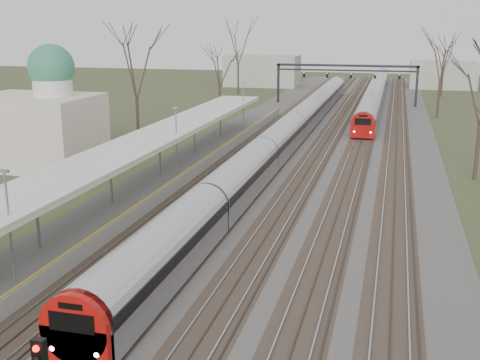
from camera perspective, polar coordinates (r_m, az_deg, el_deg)
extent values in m
cube|color=#474442|center=(63.26, 7.34, 3.69)|extent=(24.00, 160.00, 0.10)
cube|color=#4C3828|center=(64.25, 2.02, 4.01)|extent=(2.60, 160.00, 0.06)
cube|color=gray|center=(64.39, 1.39, 4.10)|extent=(0.07, 160.00, 0.12)
cube|color=gray|center=(64.09, 2.64, 4.04)|extent=(0.07, 160.00, 0.12)
cube|color=#4C3828|center=(63.60, 5.10, 3.85)|extent=(2.60, 160.00, 0.06)
cube|color=gray|center=(63.70, 4.47, 3.95)|extent=(0.07, 160.00, 0.12)
cube|color=gray|center=(63.47, 5.74, 3.88)|extent=(0.07, 160.00, 0.12)
cube|color=#4C3828|center=(63.14, 8.24, 3.68)|extent=(2.60, 160.00, 0.06)
cube|color=gray|center=(63.20, 7.60, 3.78)|extent=(0.07, 160.00, 0.12)
cube|color=gray|center=(63.05, 8.89, 3.71)|extent=(0.07, 160.00, 0.12)
cube|color=#4C3828|center=(62.86, 11.42, 3.50)|extent=(2.60, 160.00, 0.06)
cube|color=gray|center=(62.89, 10.77, 3.60)|extent=(0.07, 160.00, 0.12)
cube|color=gray|center=(62.82, 12.07, 3.52)|extent=(0.07, 160.00, 0.12)
cube|color=#4C3828|center=(62.79, 14.61, 3.30)|extent=(2.60, 160.00, 0.06)
cube|color=gray|center=(62.78, 13.96, 3.40)|extent=(0.07, 160.00, 0.12)
cube|color=gray|center=(62.78, 15.27, 3.32)|extent=(0.07, 160.00, 0.12)
cube|color=#9E9B93|center=(48.56, -6.00, 0.98)|extent=(3.50, 69.00, 1.00)
cylinder|color=slate|center=(31.21, -18.65, -3.61)|extent=(0.14, 0.14, 3.00)
cylinder|color=slate|center=(37.85, -12.14, -0.03)|extent=(0.14, 0.14, 3.00)
cylinder|color=slate|center=(44.94, -7.62, 2.45)|extent=(0.14, 0.14, 3.00)
cylinder|color=slate|center=(52.29, -4.35, 4.23)|extent=(0.14, 0.14, 3.00)
cylinder|color=slate|center=(59.81, -1.88, 5.57)|extent=(0.14, 0.14, 3.00)
cube|color=silver|center=(43.74, -8.18, 4.16)|extent=(4.10, 50.00, 0.12)
cube|color=beige|center=(43.77, -8.17, 3.95)|extent=(4.10, 50.00, 0.25)
cube|color=beige|center=(54.33, -18.84, 4.42)|extent=(10.00, 8.00, 6.00)
cylinder|color=silver|center=(52.73, -17.37, 8.87)|extent=(3.20, 3.20, 2.50)
sphere|color=#2F7755|center=(52.64, -17.47, 10.16)|extent=(3.80, 3.80, 3.80)
cube|color=black|center=(93.78, 3.65, 9.11)|extent=(0.35, 0.35, 6.00)
cube|color=black|center=(92.15, 16.40, 8.46)|extent=(0.35, 0.35, 6.00)
cube|color=black|center=(92.17, 10.05, 10.63)|extent=(21.00, 0.35, 0.35)
cube|color=black|center=(92.22, 10.04, 10.20)|extent=(21.00, 0.25, 0.25)
cube|color=black|center=(92.78, 6.10, 9.93)|extent=(0.32, 0.22, 0.85)
sphere|color=#0CFF19|center=(92.62, 6.09, 10.07)|extent=(0.16, 0.16, 0.16)
cube|color=black|center=(92.33, 8.28, 9.84)|extent=(0.32, 0.22, 0.85)
sphere|color=#0CFF19|center=(92.17, 8.28, 9.98)|extent=(0.16, 0.16, 0.16)
cube|color=black|center=(92.01, 10.48, 9.73)|extent=(0.32, 0.22, 0.85)
sphere|color=#0CFF19|center=(91.86, 10.48, 9.88)|extent=(0.16, 0.16, 0.16)
cube|color=black|center=(91.83, 12.68, 9.61)|extent=(0.32, 0.22, 0.85)
sphere|color=#0CFF19|center=(91.67, 12.69, 9.76)|extent=(0.16, 0.16, 0.16)
cube|color=black|center=(91.78, 14.89, 9.48)|extent=(0.32, 0.22, 0.85)
sphere|color=#0CFF19|center=(91.62, 14.90, 9.63)|extent=(0.16, 0.16, 0.16)
cylinder|color=#2D231C|center=(60.69, -9.67, 5.48)|extent=(0.30, 0.30, 4.95)
cylinder|color=#2D231C|center=(50.02, 21.56, 2.49)|extent=(0.30, 0.30, 4.50)
cube|color=#9EA1A8|center=(63.29, 5.10, 4.73)|extent=(2.55, 90.00, 1.60)
cylinder|color=#9EA1A8|center=(63.19, 5.12, 5.31)|extent=(2.60, 89.70, 2.60)
cube|color=black|center=(63.17, 5.12, 5.40)|extent=(2.62, 89.40, 0.55)
cube|color=#A60D09|center=(22.26, -15.17, -14.92)|extent=(2.55, 0.50, 1.50)
cylinder|color=#A60D09|center=(21.96, -15.23, -13.26)|extent=(2.60, 0.60, 2.60)
cube|color=black|center=(21.62, -15.64, -12.86)|extent=(1.70, 0.12, 0.70)
sphere|color=white|center=(22.56, -17.36, -14.95)|extent=(0.22, 0.22, 0.22)
sphere|color=white|center=(21.78, -13.40, -15.79)|extent=(0.22, 0.22, 0.22)
cube|color=black|center=(63.45, 5.08, 3.91)|extent=(1.80, 89.00, 0.35)
cube|color=#9EA1A8|center=(101.29, 12.78, 8.10)|extent=(2.55, 75.00, 1.60)
cylinder|color=#9EA1A8|center=(101.23, 12.80, 8.47)|extent=(2.60, 74.70, 2.60)
cube|color=black|center=(101.22, 12.80, 8.52)|extent=(2.62, 74.40, 0.55)
cube|color=#A60D09|center=(64.26, 11.54, 4.60)|extent=(2.55, 0.50, 1.50)
cylinder|color=#A60D09|center=(64.20, 11.58, 5.22)|extent=(2.60, 0.60, 2.60)
cube|color=black|center=(63.88, 11.58, 5.45)|extent=(1.70, 0.12, 0.70)
sphere|color=white|center=(64.13, 10.77, 4.52)|extent=(0.22, 0.22, 0.22)
sphere|color=white|center=(64.05, 12.29, 4.43)|extent=(0.22, 0.22, 0.22)
cube|color=black|center=(101.40, 12.75, 7.58)|extent=(1.80, 74.00, 0.35)
cube|color=black|center=(16.76, -18.44, -15.60)|extent=(0.35, 0.22, 1.00)
sphere|color=#FF0C05|center=(16.52, -18.78, -14.90)|extent=(0.18, 0.18, 0.18)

